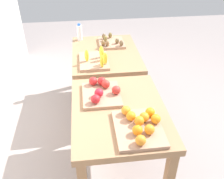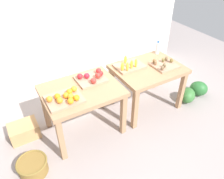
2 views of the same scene
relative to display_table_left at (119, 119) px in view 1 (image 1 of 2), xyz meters
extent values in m
plane|color=gray|center=(0.56, 0.00, -0.64)|extent=(8.00, 8.00, 0.00)
cube|color=#9F7652|center=(0.00, 0.00, 0.08)|extent=(1.04, 0.80, 0.06)
cube|color=#9F7652|center=(0.46, -0.34, -0.29)|extent=(0.07, 0.07, 0.69)
cube|color=#9F7652|center=(0.46, 0.34, -0.29)|extent=(0.07, 0.07, 0.69)
cube|color=#9F7652|center=(1.12, 0.00, 0.08)|extent=(1.04, 0.80, 0.06)
cube|color=#9F7652|center=(0.66, -0.34, -0.29)|extent=(0.07, 0.07, 0.69)
cube|color=#9F7652|center=(1.58, -0.34, -0.29)|extent=(0.07, 0.07, 0.69)
cube|color=#9F7652|center=(0.66, 0.34, -0.29)|extent=(0.07, 0.07, 0.69)
cube|color=#9F7652|center=(1.58, 0.34, -0.29)|extent=(0.07, 0.07, 0.69)
cube|color=tan|center=(-0.28, -0.11, 0.12)|extent=(0.44, 0.36, 0.03)
sphere|color=orange|center=(-0.21, -0.16, 0.18)|extent=(0.10, 0.10, 0.08)
sphere|color=orange|center=(-0.19, -0.06, 0.18)|extent=(0.08, 0.08, 0.08)
sphere|color=orange|center=(-0.45, -0.08, 0.18)|extent=(0.08, 0.08, 0.08)
sphere|color=orange|center=(-0.35, -0.17, 0.18)|extent=(0.09, 0.09, 0.08)
sphere|color=orange|center=(-0.35, -0.08, 0.18)|extent=(0.10, 0.10, 0.08)
sphere|color=orange|center=(-0.25, -0.12, 0.18)|extent=(0.11, 0.11, 0.08)
sphere|color=orange|center=(-0.24, -0.25, 0.18)|extent=(0.09, 0.09, 0.08)
sphere|color=orange|center=(-0.16, -0.23, 0.18)|extent=(0.10, 0.10, 0.08)
sphere|color=orange|center=(-0.11, -0.04, 0.18)|extent=(0.09, 0.09, 0.08)
cube|color=tan|center=(0.20, 0.13, 0.12)|extent=(0.40, 0.34, 0.03)
sphere|color=red|center=(0.18, 0.00, 0.18)|extent=(0.10, 0.10, 0.08)
sphere|color=red|center=(0.29, 0.08, 0.18)|extent=(0.11, 0.11, 0.08)
sphere|color=red|center=(0.16, 0.16, 0.18)|extent=(0.08, 0.08, 0.08)
sphere|color=red|center=(0.36, 0.19, 0.18)|extent=(0.11, 0.11, 0.08)
sphere|color=red|center=(0.07, 0.19, 0.18)|extent=(0.10, 0.10, 0.08)
sphere|color=red|center=(0.35, 0.11, 0.18)|extent=(0.10, 0.10, 0.08)
cube|color=tan|center=(0.88, 0.16, 0.12)|extent=(0.44, 0.32, 0.03)
ellipsoid|color=yellow|center=(0.69, 0.08, 0.21)|extent=(0.06, 0.05, 0.14)
ellipsoid|color=yellow|center=(0.93, 0.07, 0.21)|extent=(0.06, 0.07, 0.14)
ellipsoid|color=yellow|center=(0.76, 0.04, 0.21)|extent=(0.05, 0.06, 0.14)
ellipsoid|color=yellow|center=(0.85, 0.23, 0.21)|extent=(0.07, 0.06, 0.14)
ellipsoid|color=yellow|center=(0.85, 0.06, 0.21)|extent=(0.06, 0.06, 0.14)
cube|color=tan|center=(1.35, -0.10, 0.12)|extent=(0.36, 0.32, 0.03)
ellipsoid|color=brown|center=(1.48, -0.10, 0.18)|extent=(0.06, 0.06, 0.07)
ellipsoid|color=brown|center=(1.46, -0.01, 0.18)|extent=(0.07, 0.07, 0.07)
ellipsoid|color=brown|center=(1.22, -0.03, 0.18)|extent=(0.07, 0.07, 0.07)
ellipsoid|color=brown|center=(1.28, -0.16, 0.18)|extent=(0.07, 0.07, 0.07)
ellipsoid|color=brown|center=(1.21, -0.21, 0.18)|extent=(0.07, 0.07, 0.07)
ellipsoid|color=brown|center=(1.24, 0.02, 0.18)|extent=(0.06, 0.05, 0.07)
ellipsoid|color=brown|center=(1.38, -0.03, 0.18)|extent=(0.06, 0.05, 0.07)
cylinder|color=silver|center=(1.54, 0.30, 0.21)|extent=(0.07, 0.07, 0.20)
cylinder|color=blue|center=(1.54, 0.30, 0.32)|extent=(0.04, 0.04, 0.02)
ellipsoid|color=#27622C|center=(2.14, -0.26, -0.51)|extent=(0.41, 0.41, 0.27)
ellipsoid|color=#336B30|center=(1.82, -0.29, -0.51)|extent=(0.41, 0.39, 0.26)
camera|label=1|loc=(-1.67, 0.27, 1.44)|focal=40.51mm
camera|label=2|loc=(-0.84, -2.25, 1.84)|focal=35.30mm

